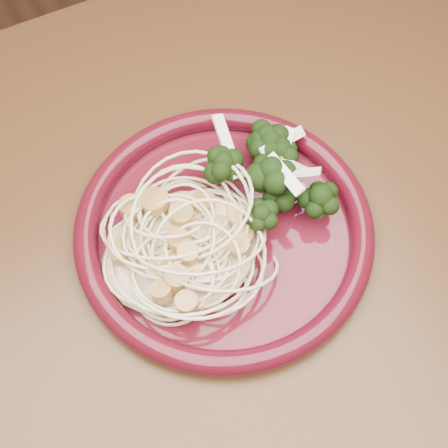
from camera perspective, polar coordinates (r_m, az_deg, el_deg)
name	(u,v)px	position (r m, az deg, el deg)	size (l,w,h in m)	color
dining_table	(139,353)	(0.66, -7.74, -11.64)	(1.20, 0.80, 0.75)	#472814
dinner_plate	(224,229)	(0.59, 0.00, -0.46)	(0.30, 0.30, 0.02)	#450C16
spaghetti_pile	(180,246)	(0.57, -4.04, -2.00)	(0.15, 0.13, 0.03)	beige
scallop_cluster	(177,226)	(0.53, -4.28, -0.15)	(0.12, 0.12, 0.04)	#BD8D45
broccoli_pile	(276,190)	(0.59, 4.77, 3.08)	(0.09, 0.15, 0.05)	black
onion_garnish	(279,171)	(0.56, 5.01, 4.82)	(0.06, 0.09, 0.06)	white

